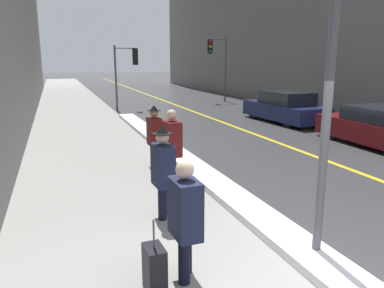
% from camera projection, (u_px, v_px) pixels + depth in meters
% --- Properties ---
extents(sidewalk_slab, '(4.00, 80.00, 0.01)m').
position_uv_depth(sidewalk_slab, '(80.00, 120.00, 17.53)').
color(sidewalk_slab, gray).
rests_on(sidewalk_slab, ground).
extents(road_centre_stripe, '(0.16, 80.00, 0.00)m').
position_uv_depth(road_centre_stripe, '(199.00, 113.00, 19.53)').
color(road_centre_stripe, gold).
rests_on(road_centre_stripe, ground).
extents(snow_bank_curb, '(0.68, 16.66, 0.15)m').
position_uv_depth(snow_bank_curb, '(178.00, 155.00, 10.76)').
color(snow_bank_curb, white).
rests_on(snow_bank_curb, ground).
extents(lamp_post, '(0.28, 0.28, 4.18)m').
position_uv_depth(lamp_post, '(330.00, 77.00, 4.77)').
color(lamp_post, '#515156').
rests_on(lamp_post, ground).
extents(traffic_light_near, '(1.31, 0.33, 3.51)m').
position_uv_depth(traffic_light_near, '(128.00, 64.00, 20.61)').
color(traffic_light_near, '#515156').
rests_on(traffic_light_near, ground).
extents(traffic_light_far, '(1.31, 0.33, 4.17)m').
position_uv_depth(traffic_light_far, '(216.00, 55.00, 24.38)').
color(traffic_light_far, '#515156').
rests_on(traffic_light_far, ground).
extents(pedestrian_trailing, '(0.32, 0.52, 1.58)m').
position_uv_depth(pedestrian_trailing, '(185.00, 215.00, 4.65)').
color(pedestrian_trailing, black).
rests_on(pedestrian_trailing, ground).
extents(pedestrian_nearside, '(0.36, 0.52, 1.67)m').
position_uv_depth(pedestrian_nearside, '(163.00, 168.00, 6.51)').
color(pedestrian_nearside, black).
rests_on(pedestrian_nearside, ground).
extents(pedestrian_in_glasses, '(0.34, 0.76, 1.68)m').
position_uv_depth(pedestrian_in_glasses, '(172.00, 142.00, 8.46)').
color(pedestrian_in_glasses, '#340C0C').
rests_on(pedestrian_in_glasses, ground).
extents(pedestrian_in_fedora, '(0.35, 0.51, 1.63)m').
position_uv_depth(pedestrian_in_fedora, '(154.00, 134.00, 9.67)').
color(pedestrian_in_fedora, '#340C0C').
rests_on(pedestrian_in_fedora, ground).
extents(parked_car_maroon, '(1.99, 4.41, 1.28)m').
position_uv_depth(parked_car_maroon, '(383.00, 128.00, 12.08)').
color(parked_car_maroon, '#600F14').
rests_on(parked_car_maroon, ground).
extents(parked_car_navy, '(1.94, 4.41, 1.37)m').
position_uv_depth(parked_car_navy, '(285.00, 108.00, 16.78)').
color(parked_car_navy, navy).
rests_on(parked_car_navy, ground).
extents(rolling_suitcase, '(0.23, 0.37, 0.95)m').
position_uv_depth(rolling_suitcase, '(155.00, 270.00, 4.47)').
color(rolling_suitcase, black).
rests_on(rolling_suitcase, ground).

